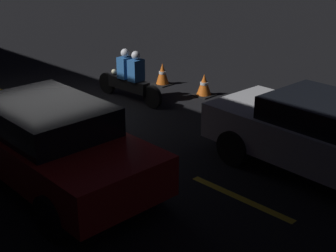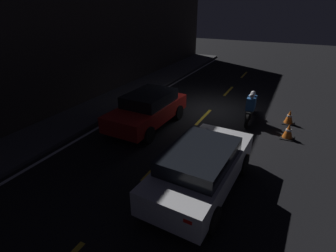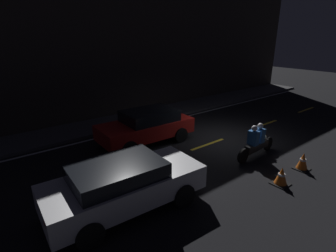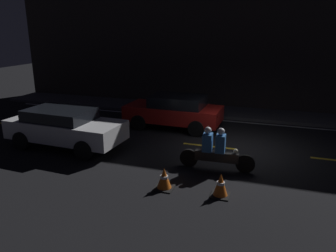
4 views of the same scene
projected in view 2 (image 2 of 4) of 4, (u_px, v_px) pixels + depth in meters
name	position (u px, v px, depth m)	size (l,w,h in m)	color
ground_plane	(210.00, 110.00, 13.15)	(56.00, 56.00, 0.00)	black
raised_curb	(127.00, 94.00, 15.18)	(28.00, 2.29, 0.14)	#424244
building_front	(102.00, 23.00, 14.07)	(28.00, 0.30, 7.83)	#2D2826
lane_dash_b	(158.00, 165.00, 8.70)	(2.00, 0.14, 0.01)	gold
lane_dash_c	(204.00, 117.00, 12.34)	(2.00, 0.14, 0.01)	gold
lane_dash_d	(228.00, 91.00, 15.98)	(2.00, 0.14, 0.01)	gold
lane_dash_e	(244.00, 75.00, 19.63)	(2.00, 0.14, 0.01)	gold
lane_solid_kerb	(147.00, 99.00, 14.64)	(25.20, 0.14, 0.01)	silver
sedan_white	(202.00, 166.00, 7.24)	(4.37, 2.06, 1.42)	silver
taxi_red	(148.00, 109.00, 11.19)	(4.18, 2.00, 1.45)	red
motorcycle	(251.00, 108.00, 11.72)	(2.33, 0.38, 1.36)	black
traffic_cone_near	(288.00, 131.00, 10.31)	(0.52, 0.52, 0.60)	black
traffic_cone_mid	(289.00, 117.00, 11.58)	(0.49, 0.49, 0.63)	black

